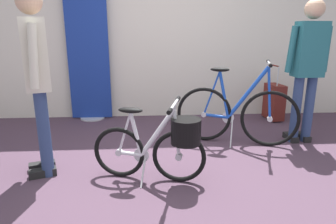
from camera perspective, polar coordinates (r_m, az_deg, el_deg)
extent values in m
plane|color=#473342|center=(2.82, 3.09, -12.45)|extent=(6.77, 6.77, 0.00)
cube|color=silver|center=(4.64, 0.16, 16.01)|extent=(6.77, 0.10, 2.73)
cylinder|color=#B7B7BC|center=(4.74, -14.21, -1.08)|extent=(0.36, 0.36, 0.02)
cube|color=navy|center=(4.58, -14.98, 10.15)|extent=(0.60, 0.02, 1.84)
torus|color=black|center=(2.65, 2.10, -8.54)|extent=(0.47, 0.15, 0.48)
cylinder|color=#B7B7BC|center=(2.65, 2.10, -8.54)|extent=(0.07, 0.06, 0.06)
torus|color=black|center=(2.78, -9.33, -7.61)|extent=(0.47, 0.15, 0.48)
cylinder|color=#B7B7BC|center=(2.78, -9.33, -7.61)|extent=(0.07, 0.06, 0.06)
cylinder|color=silver|center=(2.75, -7.24, -7.91)|extent=(0.21, 0.09, 0.05)
cylinder|color=silver|center=(2.61, -2.07, -4.01)|extent=(0.33, 0.12, 0.47)
cylinder|color=silver|center=(2.66, -6.13, -4.23)|extent=(0.13, 0.06, 0.40)
cylinder|color=silver|center=(2.75, -7.24, -7.91)|extent=(0.21, 0.08, 0.04)
cylinder|color=silver|center=(2.58, 1.66, -4.11)|extent=(0.08, 0.05, 0.43)
cylinder|color=silver|center=(2.69, -8.28, -3.96)|extent=(0.14, 0.06, 0.39)
ellipsoid|color=black|center=(2.61, -7.20, 0.34)|extent=(0.24, 0.14, 0.05)
cylinder|color=#B7B7BC|center=(2.51, 1.20, 0.99)|extent=(0.03, 0.03, 0.04)
cylinder|color=#B7B7BC|center=(2.51, 1.20, 1.44)|extent=(0.13, 0.43, 0.03)
cylinder|color=black|center=(2.30, 0.33, 0.14)|extent=(0.06, 0.10, 0.04)
cylinder|color=black|center=(2.72, 1.94, 2.53)|extent=(0.06, 0.10, 0.04)
cylinder|color=#B7B7BC|center=(2.72, -5.12, -8.22)|extent=(0.14, 0.05, 0.14)
cylinder|color=#B7B7BC|center=(2.69, -4.76, -11.38)|extent=(0.06, 0.19, 0.23)
cylinder|color=black|center=(2.56, 3.37, -3.71)|extent=(0.32, 0.32, 0.22)
torus|color=black|center=(3.62, 18.88, -1.27)|extent=(0.64, 0.25, 0.66)
cylinder|color=#B7B7BC|center=(3.62, 18.88, -1.27)|extent=(0.07, 0.07, 0.06)
torus|color=black|center=(3.64, 6.88, -0.46)|extent=(0.64, 0.25, 0.66)
cylinder|color=#B7B7BC|center=(3.64, 6.88, -0.46)|extent=(0.07, 0.07, 0.06)
cylinder|color=#1947B2|center=(3.62, 9.14, -0.74)|extent=(0.29, 0.13, 0.05)
cylinder|color=#1947B2|center=(3.54, 14.99, 3.51)|extent=(0.44, 0.18, 0.64)
cylinder|color=#1947B2|center=(3.55, 10.66, 3.27)|extent=(0.16, 0.08, 0.55)
cylinder|color=#1947B2|center=(3.62, 9.14, -0.74)|extent=(0.28, 0.12, 0.04)
cylinder|color=#1947B2|center=(3.55, 18.81, 3.37)|extent=(0.09, 0.06, 0.60)
cylinder|color=#1947B2|center=(3.56, 8.35, 3.54)|extent=(0.19, 0.08, 0.54)
ellipsoid|color=black|center=(3.51, 9.90, 8.01)|extent=(0.24, 0.15, 0.05)
cylinder|color=#B7B7BC|center=(3.50, 18.76, 8.50)|extent=(0.03, 0.03, 0.04)
cylinder|color=#B7B7BC|center=(3.49, 18.78, 8.82)|extent=(0.16, 0.43, 0.03)
cylinder|color=black|center=(3.28, 19.01, 8.42)|extent=(0.06, 0.10, 0.04)
cylinder|color=black|center=(3.71, 18.58, 9.18)|extent=(0.06, 0.10, 0.04)
cylinder|color=#B7B7BC|center=(3.61, 11.41, -1.02)|extent=(0.14, 0.06, 0.14)
cylinder|color=#B7B7BC|center=(3.58, 12.03, -4.02)|extent=(0.08, 0.19, 0.31)
cylinder|color=navy|center=(3.08, -22.68, -3.13)|extent=(0.11, 0.11, 0.80)
cube|color=black|center=(3.21, -22.90, -9.45)|extent=(0.26, 0.17, 0.07)
cylinder|color=navy|center=(2.93, -22.57, -4.06)|extent=(0.11, 0.11, 0.80)
cube|color=black|center=(3.06, -22.81, -10.64)|extent=(0.26, 0.17, 0.07)
cube|color=beige|center=(2.87, -24.09, 9.98)|extent=(0.30, 0.37, 0.62)
cylinder|color=beige|center=(3.08, -24.42, 10.23)|extent=(0.12, 0.09, 0.52)
cylinder|color=beige|center=(2.66, -24.38, 9.63)|extent=(0.12, 0.13, 0.52)
sphere|color=tan|center=(2.87, -25.09, 18.67)|extent=(0.22, 0.22, 0.22)
cylinder|color=navy|center=(3.94, 25.30, 0.42)|extent=(0.11, 0.11, 0.80)
cube|color=black|center=(4.08, 24.36, -4.34)|extent=(0.10, 0.24, 0.07)
cylinder|color=navy|center=(3.86, 23.28, 0.36)|extent=(0.11, 0.11, 0.80)
cube|color=black|center=(4.00, 22.38, -4.49)|extent=(0.10, 0.24, 0.07)
cube|color=#23606B|center=(3.80, 25.48, 10.74)|extent=(0.33, 0.22, 0.61)
cylinder|color=#23606B|center=(3.92, 28.02, 10.55)|extent=(0.11, 0.13, 0.52)
cylinder|color=#23606B|center=(3.70, 22.54, 10.98)|extent=(0.12, 0.13, 0.52)
sphere|color=tan|center=(3.80, 26.27, 17.27)|extent=(0.22, 0.22, 0.22)
cube|color=maroon|center=(4.75, 19.62, 1.89)|extent=(0.22, 0.38, 0.52)
cylinder|color=#B7B7BC|center=(4.56, 20.28, 6.42)|extent=(0.02, 0.02, 0.28)
cylinder|color=#B7B7BC|center=(4.76, 18.91, 6.88)|extent=(0.02, 0.02, 0.28)
cylinder|color=maroon|center=(4.64, 19.73, 8.36)|extent=(0.05, 0.23, 0.02)
cylinder|color=black|center=(4.74, 20.65, -1.51)|extent=(0.04, 0.02, 0.04)
cylinder|color=black|center=(4.95, 19.20, -0.68)|extent=(0.04, 0.02, 0.04)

